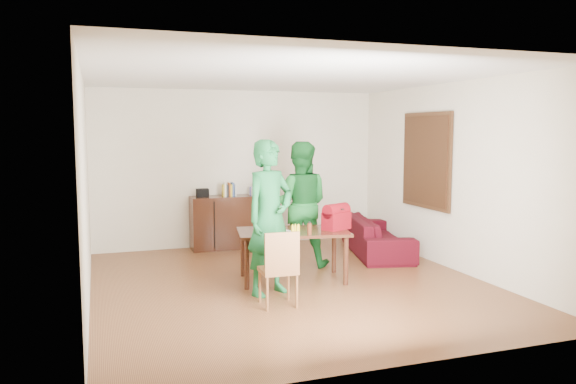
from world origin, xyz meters
name	(u,v)px	position (x,y,z in m)	size (l,w,h in m)	color
room	(288,184)	(0.01, 0.13, 1.31)	(5.20, 5.70, 2.90)	#482112
table	(293,236)	(0.09, 0.17, 0.60)	(1.57, 1.06, 0.68)	black
chair	(278,284)	(-0.44, -0.82, 0.26)	(0.41, 0.40, 0.89)	brown
person_near	(270,218)	(-0.39, -0.31, 0.95)	(0.69, 0.46, 1.90)	#135929
person_far	(300,204)	(0.47, 0.94, 0.93)	(0.90, 0.70, 1.85)	#145C20
laptop	(277,229)	(-0.16, 0.09, 0.73)	(0.39, 0.32, 0.24)	white
bananas	(296,233)	(-0.01, -0.19, 0.71)	(0.16, 0.10, 0.06)	yellow
bottle	(309,228)	(0.19, -0.18, 0.77)	(0.06, 0.06, 0.17)	#512312
red_bag	(336,219)	(0.67, 0.06, 0.82)	(0.37, 0.22, 0.27)	maroon
sofa	(377,236)	(1.95, 1.31, 0.29)	(2.02, 0.79, 0.59)	#39070F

